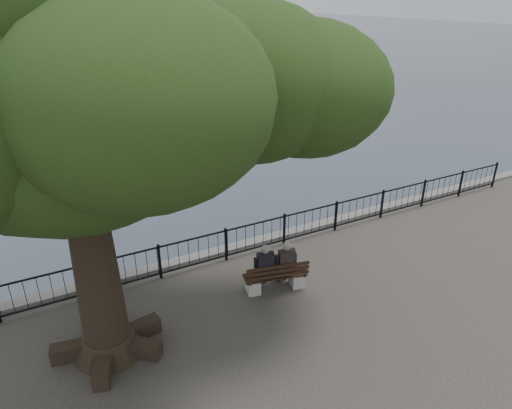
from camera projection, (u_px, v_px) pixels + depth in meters
harbor at (249, 258)px, 14.61m from camera, size 260.00×260.00×1.20m
railing at (256, 236)px, 13.77m from camera, size 22.06×0.06×1.00m
bench at (276, 279)px, 12.10m from camera, size 1.76×0.88×0.89m
person_left at (264, 268)px, 11.97m from camera, size 0.50×0.76×1.41m
person_right at (285, 265)px, 12.11m from camera, size 0.50×0.76×1.41m
tree at (112, 82)px, 8.17m from camera, size 10.73×7.49×8.76m
lion_monument at (77, 52)px, 52.32m from camera, size 5.91×5.91×8.74m
sailboat_b at (103, 129)px, 29.19m from camera, size 2.19×6.17×13.12m
sailboat_c at (211, 136)px, 27.89m from camera, size 1.81×5.90×10.72m
sailboat_d at (214, 105)px, 35.71m from camera, size 2.57×5.07×8.69m
sailboat_f at (98, 104)px, 35.94m from camera, size 3.51×5.75×12.09m
sailboat_g at (164, 77)px, 47.28m from camera, size 3.17×6.02×11.76m
sailboat_h at (47, 88)px, 41.67m from camera, size 3.83×6.21×12.95m
sailboat_i at (254, 118)px, 31.96m from camera, size 1.41×4.84×9.17m
far_shore at (182, 19)px, 85.26m from camera, size 30.00×8.60×9.18m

